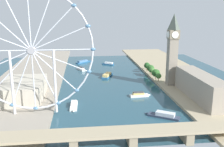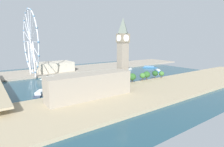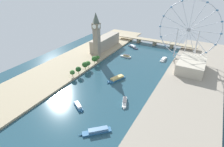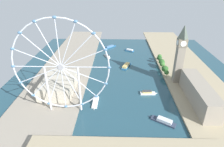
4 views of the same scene
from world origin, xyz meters
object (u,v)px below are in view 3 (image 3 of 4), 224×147
Objects in this scene: river_bridge at (155,41)px; tour_boat_6 at (78,106)px; tour_boat_3 at (133,47)px; clock_tower at (97,35)px; tour_boat_5 at (163,59)px; tour_boat_1 at (117,79)px; riverside_hall at (191,65)px; ferris_wheel at (189,30)px; tour_boat_4 at (97,131)px; parliament_block at (105,42)px; tour_boat_0 at (125,102)px; tour_boat_2 at (126,56)px.

tour_boat_6 is at bearing -92.43° from river_bridge.
tour_boat_3 is at bearing -131.24° from river_bridge.
river_bridge is 286.74m from tour_boat_6.
river_bridge is 6.29× the size of tour_boat_3.
tour_boat_5 is at bearing 25.49° from clock_tower.
clock_tower is at bearing -106.54° from tour_boat_1.
riverside_hall is 2.11× the size of tour_boat_3.
ferris_wheel is 0.58× the size of river_bridge.
tour_boat_6 is (26.89, -241.83, 0.01)m from tour_boat_3.
tour_boat_4 reaches higher than tour_boat_5.
tour_boat_1 is (90.02, -115.07, -13.76)m from parliament_block.
tour_boat_4 is at bearing 3.09° from tour_boat_6.
tour_boat_0 is 1.04× the size of tour_boat_2.
tour_boat_1 is 126.52m from tour_boat_5.
ferris_wheel is 3.74× the size of tour_boat_5.
tour_boat_3 is at bearing -118.12° from tour_boat_4.
tour_boat_2 reaches higher than tour_boat_5.
ferris_wheel is 3.12× the size of tour_boat_1.
tour_boat_6 is (-10.47, -87.19, -0.28)m from tour_boat_1.
clock_tower is 175.39m from ferris_wheel.
tour_boat_2 is at bearing 35.36° from clock_tower.
tour_boat_0 is 61.41m from tour_boat_6.
ferris_wheel is at bearing 26.34° from clock_tower.
parliament_block reaches higher than tour_boat_0.
parliament_block is 209.69m from tour_boat_0.
riverside_hall is 154.59m from tour_boat_0.
tour_boat_1 is at bearing -138.10° from riverside_hall.
clock_tower reaches higher than tour_boat_2.
tour_boat_1 is 1.21× the size of tour_boat_4.
tour_boat_5 is (-55.34, 27.04, -10.44)m from riverside_hall.
tour_boat_1 is 116.75m from tour_boat_4.
tour_boat_3 is at bearing 127.76° from tour_boat_6.
river_bridge is at bearing 60.77° from clock_tower.
clock_tower is 3.90× the size of tour_boat_6.
riverside_hall is at bearing -151.48° from tour_boat_4.
tour_boat_6 is at bearing -68.53° from parliament_block.
tour_boat_5 is at bearing 1.19° from parliament_block.
tour_boat_5 is 212.68m from tour_boat_6.
ferris_wheel is at bearing 145.51° from tour_boat_0.
tour_boat_0 is at bearing -114.02° from riverside_hall.
riverside_hall is at bearing 134.13° from tour_boat_0.
tour_boat_5 is (83.27, -36.76, -0.31)m from tour_boat_3.
river_bridge is 6.53× the size of tour_boat_4.
ferris_wheel is 249.15m from tour_boat_6.
river_bridge is at bearing 42.53° from parliament_block.
riverside_hall reaches higher than tour_boat_4.
tour_boat_2 is (-66.19, 144.19, -0.06)m from tour_boat_0.
tour_boat_0 is at bearing 58.92° from tour_boat_1.
parliament_block is (-13.60, 55.50, -33.30)m from clock_tower.
tour_boat_5 is (-34.51, -19.33, -59.13)m from ferris_wheel.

